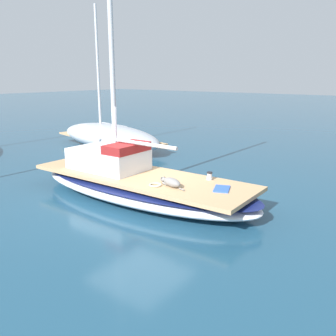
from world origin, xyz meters
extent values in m
plane|color=navy|center=(0.00, 0.00, 0.00)|extent=(120.00, 120.00, 0.00)
ellipsoid|color=white|center=(0.00, 0.00, 0.28)|extent=(2.68, 7.26, 0.56)
ellipsoid|color=navy|center=(0.00, 0.00, 0.46)|extent=(2.69, 7.30, 0.08)
cube|color=tan|center=(0.00, 0.00, 0.61)|extent=(2.22, 6.67, 0.10)
cylinder|color=silver|center=(-0.02, 0.90, 4.47)|extent=(0.14, 0.14, 7.63)
cylinder|color=silver|center=(-0.02, -0.20, 1.56)|extent=(0.10, 2.20, 0.10)
cube|color=silver|center=(-0.03, 1.20, 0.96)|extent=(1.45, 2.23, 0.60)
cube|color=maroon|center=(-0.03, 0.43, 1.38)|extent=(1.35, 0.73, 0.24)
ellipsoid|color=gray|center=(-0.34, -1.38, 0.77)|extent=(0.42, 0.65, 0.22)
ellipsoid|color=gray|center=(-0.23, -1.02, 0.76)|extent=(0.18, 0.23, 0.13)
cone|color=#2A2929|center=(-0.28, -1.01, 0.82)|extent=(0.05, 0.05, 0.05)
cone|color=#2A2929|center=(-0.19, -1.04, 0.82)|extent=(0.05, 0.05, 0.05)
cylinder|color=gray|center=(-0.33, -1.16, 0.69)|extent=(0.10, 0.19, 0.06)
cylinder|color=gray|center=(-0.22, -1.19, 0.69)|extent=(0.10, 0.19, 0.06)
cylinder|color=gray|center=(-0.44, -1.75, 0.69)|extent=(0.09, 0.18, 0.04)
cylinder|color=#B7B7BC|center=(0.76, -1.80, 0.70)|extent=(0.16, 0.16, 0.08)
cylinder|color=#B7B7BC|center=(0.76, -1.80, 0.79)|extent=(0.13, 0.13, 0.10)
cylinder|color=black|center=(0.76, -1.80, 0.86)|extent=(0.15, 0.15, 0.03)
torus|color=beige|center=(-0.54, -1.01, 0.68)|extent=(0.32, 0.32, 0.04)
cube|color=blue|center=(0.21, -2.48, 0.68)|extent=(0.65, 0.55, 0.03)
ellipsoid|color=#B2B7C1|center=(4.54, 6.00, 0.54)|extent=(3.81, 7.20, 1.09)
cube|color=tan|center=(4.54, 6.00, 0.45)|extent=(3.18, 6.44, 0.08)
cube|color=silver|center=(4.63, 6.51, 0.75)|extent=(1.78, 2.28, 0.52)
cube|color=navy|center=(4.31, 4.82, 0.67)|extent=(1.65, 2.26, 0.36)
cylinder|color=silver|center=(4.67, 6.67, 3.45)|extent=(0.12, 0.12, 6.01)
camera|label=1|loc=(-7.22, -6.51, 3.34)|focal=38.61mm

